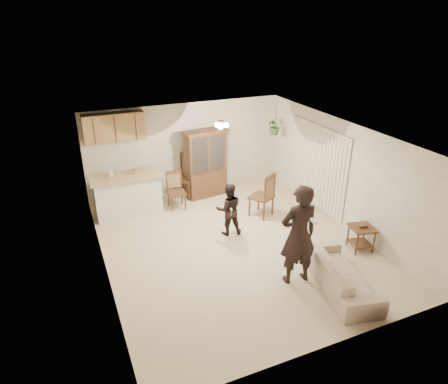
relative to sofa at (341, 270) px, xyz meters
name	(u,v)px	position (x,y,z in m)	size (l,w,h in m)	color
floor	(234,244)	(-1.20, 2.12, -0.37)	(6.50, 6.50, 0.00)	beige
ceiling	(236,136)	(-1.20, 2.12, 2.13)	(5.50, 6.50, 0.02)	silver
wall_back	(186,148)	(-1.20, 5.37, 0.88)	(5.50, 0.02, 2.50)	white
wall_front	(331,282)	(-1.20, -1.13, 0.88)	(5.50, 0.02, 2.50)	white
wall_left	(100,218)	(-3.95, 2.12, 0.88)	(0.02, 6.50, 2.50)	white
wall_right	(342,174)	(1.55, 2.12, 0.88)	(0.02, 6.50, 2.50)	white
breakfast_bar	(128,197)	(-3.05, 4.47, 0.13)	(1.60, 0.55, 1.00)	silver
bar_top	(126,176)	(-3.05, 4.47, 0.68)	(1.75, 0.70, 0.08)	tan
upper_cabinets	(114,127)	(-3.10, 5.19, 1.73)	(1.50, 0.34, 0.70)	olive
vertical_blinds	(317,167)	(1.51, 3.02, 0.73)	(0.06, 2.30, 2.10)	silver
ceiling_fixture	(221,125)	(-1.00, 3.32, 2.03)	(0.36, 0.36, 0.20)	#FBEEBC
hanging_plant	(275,126)	(1.10, 4.52, 1.48)	(0.43, 0.37, 0.48)	#306126
plant_cord	(276,114)	(1.10, 4.52, 1.81)	(0.01, 0.01, 0.65)	black
sofa	(341,270)	(0.00, 0.00, 0.00)	(1.87, 0.73, 0.73)	#F1E4C6
adult	(298,240)	(-0.66, 0.51, 0.53)	(0.66, 0.43, 1.80)	black
child	(229,207)	(-1.12, 2.63, 0.31)	(0.66, 0.51, 1.35)	black
china_hutch	(205,164)	(-0.85, 4.82, 0.56)	(1.23, 0.61, 1.87)	#3E2716
side_table	(361,238)	(1.22, 0.89, -0.08)	(0.58, 0.58, 0.60)	#3E2716
chair_bar	(177,198)	(-1.84, 4.35, -0.09)	(0.45, 0.45, 0.98)	#3E2716
chair_hutch_left	(185,185)	(-1.40, 4.96, -0.03)	(0.74, 0.74, 1.18)	#3E2716
chair_hutch_right	(261,203)	(0.00, 3.14, -0.04)	(0.70, 0.70, 1.15)	#3E2716
controller_adult	(314,221)	(-0.70, 0.05, 1.16)	(0.05, 0.17, 0.05)	white
controller_child	(231,210)	(-1.19, 2.34, 0.40)	(0.03, 0.11, 0.03)	white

